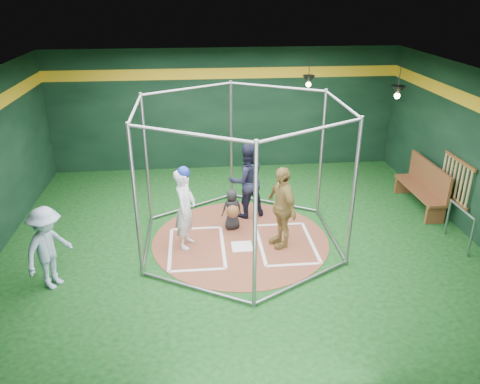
{
  "coord_description": "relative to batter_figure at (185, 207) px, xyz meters",
  "views": [
    {
      "loc": [
        -0.89,
        -8.8,
        5.08
      ],
      "look_at": [
        0.0,
        0.1,
        1.1
      ],
      "focal_mm": 35.0,
      "sensor_mm": 36.0,
      "label": 1
    }
  ],
  "objects": [
    {
      "name": "batter_figure",
      "position": [
        0.0,
        0.0,
        0.0
      ],
      "size": [
        0.58,
        0.72,
        1.79
      ],
      "color": "silver",
      "rests_on": "clay_disc"
    },
    {
      "name": "bat_rack",
      "position": [
        6.08,
        0.51,
        0.15
      ],
      "size": [
        0.07,
        1.25,
        0.98
      ],
      "color": "brown",
      "rests_on": "room_shell"
    },
    {
      "name": "catcher_figure",
      "position": [
        1.01,
        0.63,
        -0.41
      ],
      "size": [
        0.52,
        0.59,
        0.94
      ],
      "color": "black",
      "rests_on": "clay_disc"
    },
    {
      "name": "batting_cage",
      "position": [
        1.15,
        0.11,
        0.6
      ],
      "size": [
        4.05,
        4.67,
        3.0
      ],
      "color": "gray",
      "rests_on": "ground"
    },
    {
      "name": "umpire",
      "position": [
        1.41,
        1.29,
        0.0
      ],
      "size": [
        1.01,
        0.87,
        1.78
      ],
      "primitive_type": "imported",
      "rotation": [
        0.0,
        0.0,
        3.39
      ],
      "color": "black",
      "rests_on": "clay_disc"
    },
    {
      "name": "bystander_blue",
      "position": [
        -2.42,
        -1.2,
        -0.11
      ],
      "size": [
        1.01,
        1.18,
        1.58
      ],
      "primitive_type": "imported",
      "rotation": [
        0.0,
        0.0,
        1.07
      ],
      "color": "#96ADC7",
      "rests_on": "ground"
    },
    {
      "name": "batter_box_left",
      "position": [
        0.2,
        -0.14,
        -0.88
      ],
      "size": [
        1.17,
        1.77,
        0.01
      ],
      "color": "white",
      "rests_on": "clay_disc"
    },
    {
      "name": "batter_box_right",
      "position": [
        2.1,
        -0.14,
        -0.88
      ],
      "size": [
        1.17,
        1.77,
        0.01
      ],
      "color": "white",
      "rests_on": "clay_disc"
    },
    {
      "name": "home_plate",
      "position": [
        1.15,
        -0.19,
        -0.88
      ],
      "size": [
        0.43,
        0.43,
        0.01
      ],
      "primitive_type": "cube",
      "color": "white",
      "rests_on": "clay_disc"
    },
    {
      "name": "pendant_lamp_near",
      "position": [
        3.35,
        3.71,
        1.84
      ],
      "size": [
        0.34,
        0.34,
        0.9
      ],
      "color": "black",
      "rests_on": "room_shell"
    },
    {
      "name": "dugout_bench",
      "position": [
        5.79,
        1.33,
        -0.31
      ],
      "size": [
        0.46,
        1.98,
        1.15
      ],
      "color": "brown",
      "rests_on": "ground"
    },
    {
      "name": "steel_railing",
      "position": [
        5.7,
        -0.52,
        -0.34
      ],
      "size": [
        0.05,
        0.98,
        0.85
      ],
      "color": "gray",
      "rests_on": "ground"
    },
    {
      "name": "pendant_lamp_far",
      "position": [
        5.15,
        2.11,
        1.84
      ],
      "size": [
        0.34,
        0.34,
        0.9
      ],
      "color": "black",
      "rests_on": "room_shell"
    },
    {
      "name": "room_shell",
      "position": [
        1.15,
        0.12,
        0.85
      ],
      "size": [
        10.1,
        9.1,
        3.53
      ],
      "color": "#0C360F",
      "rests_on": "ground"
    },
    {
      "name": "visitor_leopard",
      "position": [
        1.97,
        -0.16,
        -0.01
      ],
      "size": [
        0.73,
        1.11,
        1.75
      ],
      "primitive_type": "imported",
      "rotation": [
        0.0,
        0.0,
        -1.25
      ],
      "color": "tan",
      "rests_on": "clay_disc"
    },
    {
      "name": "clay_disc",
      "position": [
        1.15,
        0.11,
        -0.89
      ],
      "size": [
        3.8,
        3.8,
        0.01
      ],
      "primitive_type": "cylinder",
      "color": "brown",
      "rests_on": "ground"
    }
  ]
}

